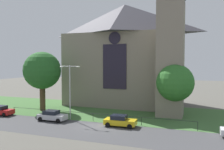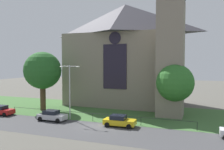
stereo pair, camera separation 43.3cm
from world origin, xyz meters
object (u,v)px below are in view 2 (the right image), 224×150
at_px(church_building, 128,53).
at_px(streetlamp_near, 70,85).
at_px(tree_left_near, 43,71).
at_px(parked_car_red, 1,110).
at_px(parked_car_silver, 52,116).
at_px(tree_right_near, 175,83).
at_px(parked_car_yellow, 119,121).

bearing_deg(church_building, streetlamp_near, -106.81).
bearing_deg(streetlamp_near, tree_left_near, 152.00).
relative_size(tree_left_near, parked_car_red, 2.43).
xyz_separation_m(church_building, tree_left_near, (-12.41, -10.63, -3.28)).
xyz_separation_m(tree_left_near, streetlamp_near, (7.93, -4.21, -1.83)).
bearing_deg(streetlamp_near, parked_car_silver, -137.14).
bearing_deg(church_building, tree_right_near, -40.72).
bearing_deg(parked_car_silver, streetlamp_near, 42.40).
xyz_separation_m(church_building, parked_car_silver, (-6.41, -16.64, -9.53)).
bearing_deg(parked_car_yellow, tree_left_near, 158.70).
height_order(tree_right_near, parked_car_silver, tree_right_near).
relative_size(parked_car_silver, parked_car_yellow, 0.99).
xyz_separation_m(parked_car_red, parked_car_yellow, (20.24, 0.07, 0.00)).
height_order(tree_left_near, parked_car_red, tree_left_near).
distance_m(tree_right_near, tree_left_near, 22.66).
bearing_deg(tree_left_near, church_building, 40.59).
bearing_deg(tree_right_near, parked_car_silver, -154.33).
relative_size(parked_car_red, parked_car_yellow, 1.00).
distance_m(streetlamp_near, parked_car_red, 12.82).
bearing_deg(streetlamp_near, parked_car_yellow, -9.29).
xyz_separation_m(church_building, streetlamp_near, (-4.49, -14.85, -5.11)).
relative_size(tree_right_near, parked_car_silver, 1.96).
relative_size(tree_right_near, parked_car_red, 1.94).
distance_m(church_building, parked_car_silver, 20.21).
xyz_separation_m(church_building, parked_car_red, (-16.44, -16.27, -9.53)).
xyz_separation_m(church_building, parked_car_yellow, (3.80, -16.20, -9.53)).
height_order(church_building, tree_right_near, church_building).
distance_m(tree_left_near, streetlamp_near, 9.16).
relative_size(tree_right_near, tree_left_near, 0.80).
bearing_deg(parked_car_yellow, church_building, 100.86).
xyz_separation_m(tree_left_near, parked_car_silver, (6.00, -6.00, -6.25)).
distance_m(tree_right_near, streetlamp_near, 15.83).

